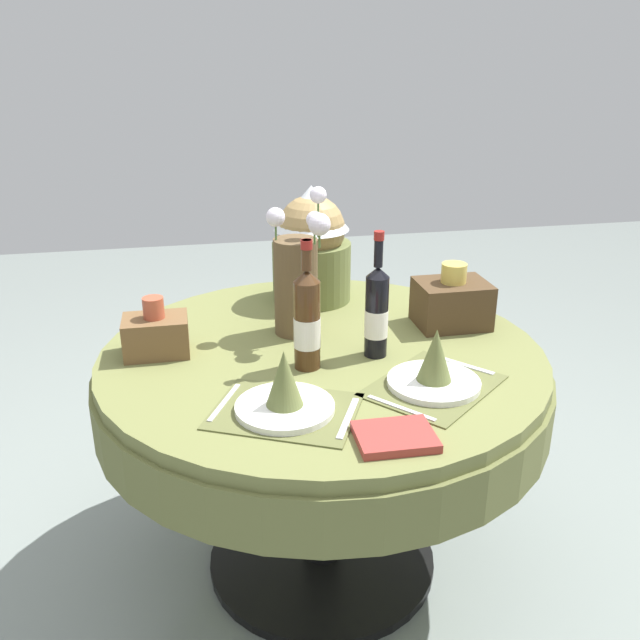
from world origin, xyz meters
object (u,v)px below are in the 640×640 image
at_px(place_setting_left, 285,394).
at_px(wine_bottle_left, 307,320).
at_px(flower_vase, 297,279).
at_px(gift_tub_back_centre, 311,241).
at_px(woven_basket_side_left, 156,334).
at_px(dining_table, 322,391).
at_px(place_setting_right, 434,370).
at_px(wine_bottle_right, 377,311).
at_px(book_on_table, 395,437).
at_px(woven_basket_side_right, 452,302).

xyz_separation_m(place_setting_left, wine_bottle_left, (0.10, 0.23, 0.09)).
relative_size(flower_vase, gift_tub_back_centre, 1.12).
bearing_deg(woven_basket_side_left, dining_table, -8.31).
bearing_deg(wine_bottle_left, place_setting_right, -30.85).
xyz_separation_m(wine_bottle_right, woven_basket_side_left, (-0.61, 0.13, -0.07)).
relative_size(wine_bottle_left, woven_basket_side_left, 1.99).
bearing_deg(place_setting_left, book_on_table, -38.54).
distance_m(wine_bottle_right, gift_tub_back_centre, 0.50).
height_order(wine_bottle_right, woven_basket_side_left, wine_bottle_right).
bearing_deg(woven_basket_side_right, place_setting_right, -117.04).
height_order(flower_vase, gift_tub_back_centre, flower_vase).
bearing_deg(woven_basket_side_right, book_on_table, -121.12).
distance_m(dining_table, flower_vase, 0.34).
xyz_separation_m(book_on_table, woven_basket_side_left, (-0.53, 0.58, 0.05)).
xyz_separation_m(dining_table, book_on_table, (0.06, -0.51, 0.14)).
bearing_deg(book_on_table, woven_basket_side_right, 60.14).
relative_size(woven_basket_side_left, woven_basket_side_right, 0.83).
bearing_deg(place_setting_right, wine_bottle_left, 149.15).
bearing_deg(gift_tub_back_centre, flower_vase, -108.95).
distance_m(flower_vase, gift_tub_back_centre, 0.30).
bearing_deg(place_setting_left, place_setting_right, 7.69).
bearing_deg(woven_basket_side_left, place_setting_left, -52.66).
bearing_deg(woven_basket_side_right, dining_table, -166.01).
bearing_deg(dining_table, flower_vase, 109.00).
bearing_deg(wine_bottle_right, dining_table, 155.63).
relative_size(place_setting_left, place_setting_right, 0.98).
relative_size(wine_bottle_left, book_on_table, 2.05).
xyz_separation_m(wine_bottle_left, wine_bottle_right, (0.20, 0.04, -0.01)).
relative_size(wine_bottle_right, book_on_table, 2.06).
height_order(place_setting_right, gift_tub_back_centre, gift_tub_back_centre).
xyz_separation_m(wine_bottle_right, book_on_table, (-0.08, -0.45, -0.12)).
xyz_separation_m(place_setting_left, gift_tub_back_centre, (0.21, 0.76, 0.16)).
xyz_separation_m(place_setting_left, place_setting_right, (0.39, 0.05, 0.00)).
xyz_separation_m(place_setting_right, flower_vase, (-0.28, 0.42, 0.13)).
bearing_deg(book_on_table, wine_bottle_right, 81.12).
bearing_deg(gift_tub_back_centre, place_setting_left, -105.39).
relative_size(dining_table, wine_bottle_right, 3.62).
distance_m(dining_table, place_setting_right, 0.41).
bearing_deg(place_setting_left, woven_basket_side_right, 36.69).
bearing_deg(woven_basket_side_left, wine_bottle_right, -12.26).
relative_size(place_setting_right, gift_tub_back_centre, 1.08).
distance_m(gift_tub_back_centre, woven_basket_side_left, 0.64).
bearing_deg(wine_bottle_right, wine_bottle_left, -169.16).
bearing_deg(place_setting_left, dining_table, 64.50).
height_order(book_on_table, woven_basket_side_left, woven_basket_side_left).
bearing_deg(wine_bottle_left, gift_tub_back_centre, 78.04).
bearing_deg(wine_bottle_left, dining_table, 58.81).
relative_size(flower_vase, wine_bottle_left, 1.24).
distance_m(book_on_table, woven_basket_side_left, 0.78).
bearing_deg(woven_basket_side_right, place_setting_left, -143.31).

